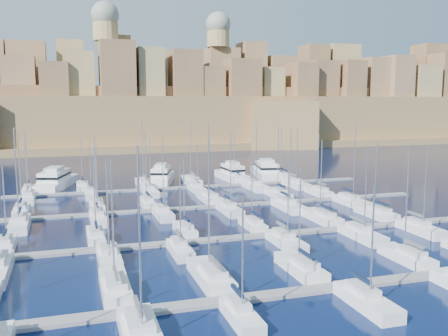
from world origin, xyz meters
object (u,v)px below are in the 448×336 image
object	(u,v)px
sailboat_4	(407,256)
motor_yacht_b	(161,176)
motor_yacht_a	(55,180)
sailboat_2	(211,275)
motor_yacht_c	(232,174)
motor_yacht_d	(266,171)

from	to	relation	value
sailboat_4	motor_yacht_b	world-z (taller)	sailboat_4
motor_yacht_a	motor_yacht_b	size ratio (longest dim) A/B	1.18
sailboat_2	sailboat_4	xyz separation A→B (m)	(25.88, -0.78, -0.03)
motor_yacht_a	motor_yacht_b	world-z (taller)	same
sailboat_2	motor_yacht_b	bearing A→B (deg)	84.31
sailboat_2	motor_yacht_c	bearing A→B (deg)	69.79
motor_yacht_d	motor_yacht_a	bearing A→B (deg)	179.95
motor_yacht_b	motor_yacht_d	world-z (taller)	same
sailboat_2	motor_yacht_b	size ratio (longest dim) A/B	1.04
motor_yacht_c	motor_yacht_d	distance (m)	10.61
motor_yacht_c	sailboat_4	bearing A→B (deg)	-89.36
motor_yacht_a	motor_yacht_c	bearing A→B (deg)	-2.78
motor_yacht_a	motor_yacht_d	bearing A→B (deg)	-0.05
sailboat_4	motor_yacht_a	xyz separation A→B (m)	(-44.09, 71.06, 0.97)
sailboat_2	motor_yacht_c	world-z (taller)	sailboat_2
motor_yacht_a	motor_yacht_d	distance (m)	53.72
motor_yacht_d	motor_yacht_c	bearing A→B (deg)	-168.83
sailboat_2	motor_yacht_a	size ratio (longest dim) A/B	0.88
sailboat_2	motor_yacht_c	xyz separation A→B (m)	(25.10, 68.18, 0.95)
sailboat_2	motor_yacht_d	distance (m)	78.72
sailboat_2	motor_yacht_a	xyz separation A→B (m)	(-18.21, 70.29, 0.95)
motor_yacht_a	motor_yacht_c	world-z (taller)	same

